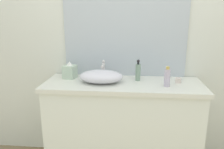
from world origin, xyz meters
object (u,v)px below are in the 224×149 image
at_px(soap_dispenser, 138,72).
at_px(tissue_box, 70,71).
at_px(lotion_bottle, 167,77).
at_px(sink_basin, 101,76).
at_px(candle_jar, 178,80).

relative_size(soap_dispenser, tissue_box, 1.20).
distance_m(lotion_bottle, tissue_box, 0.92).
bearing_deg(sink_basin, soap_dispenser, 16.22).
relative_size(soap_dispenser, lotion_bottle, 1.15).
relative_size(soap_dispenser, candle_jar, 3.67).
xyz_separation_m(sink_basin, candle_jar, (0.70, 0.06, -0.03)).
xyz_separation_m(lotion_bottle, tissue_box, (-0.91, 0.17, -0.01)).
relative_size(sink_basin, candle_jar, 7.34).
relative_size(lotion_bottle, candle_jar, 3.20).
bearing_deg(sink_basin, lotion_bottle, -5.29).
bearing_deg(tissue_box, candle_jar, -3.19).
bearing_deg(lotion_bottle, sink_basin, 174.71).
bearing_deg(soap_dispenser, sink_basin, -163.78).
bearing_deg(tissue_box, sink_basin, -20.00).
bearing_deg(soap_dispenser, lotion_bottle, -31.49).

